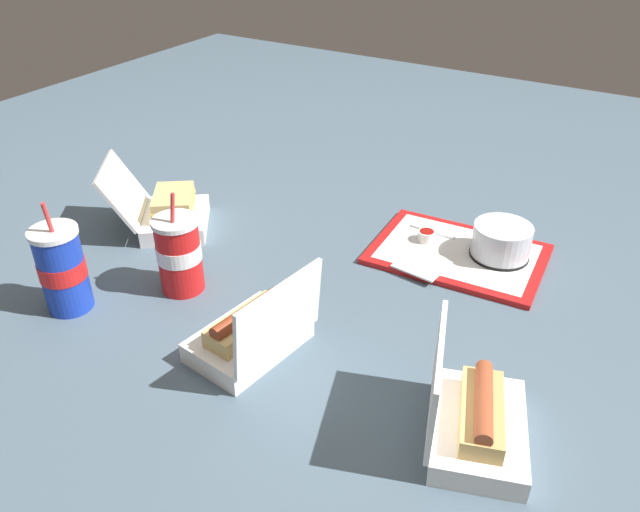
{
  "coord_description": "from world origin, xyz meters",
  "views": [
    {
      "loc": [
        0.56,
        -0.97,
        0.74
      ],
      "look_at": [
        -0.0,
        -0.03,
        0.05
      ],
      "focal_mm": 35.0,
      "sensor_mm": 36.0,
      "label": 1
    }
  ],
  "objects_px": {
    "clamshell_hotdog_corner": "(252,333)",
    "soda_cup_left": "(62,269)",
    "clamshell_hotdog_front": "(474,419)",
    "soda_cup_front": "(179,254)",
    "cake_container": "(501,242)",
    "food_tray": "(458,254)",
    "clamshell_sandwich_left": "(169,212)",
    "ketchup_cup": "(426,235)",
    "plastic_fork": "(433,231)"
  },
  "relations": [
    {
      "from": "clamshell_sandwich_left",
      "to": "clamshell_hotdog_corner",
      "type": "bearing_deg",
      "value": -30.95
    },
    {
      "from": "plastic_fork",
      "to": "soda_cup_left",
      "type": "xyz_separation_m",
      "value": [
        -0.51,
        -0.62,
        0.07
      ]
    },
    {
      "from": "plastic_fork",
      "to": "soda_cup_front",
      "type": "distance_m",
      "value": 0.59
    },
    {
      "from": "soda_cup_left",
      "to": "clamshell_hotdog_corner",
      "type": "bearing_deg",
      "value": 11.5
    },
    {
      "from": "food_tray",
      "to": "soda_cup_left",
      "type": "height_order",
      "value": "soda_cup_left"
    },
    {
      "from": "food_tray",
      "to": "soda_cup_front",
      "type": "height_order",
      "value": "soda_cup_front"
    },
    {
      "from": "soda_cup_front",
      "to": "cake_container",
      "type": "bearing_deg",
      "value": 39.76
    },
    {
      "from": "clamshell_hotdog_corner",
      "to": "clamshell_sandwich_left",
      "type": "bearing_deg",
      "value": 149.05
    },
    {
      "from": "food_tray",
      "to": "soda_cup_left",
      "type": "xyz_separation_m",
      "value": [
        -0.59,
        -0.57,
        0.08
      ]
    },
    {
      "from": "ketchup_cup",
      "to": "clamshell_hotdog_corner",
      "type": "bearing_deg",
      "value": -103.78
    },
    {
      "from": "ketchup_cup",
      "to": "clamshell_hotdog_corner",
      "type": "distance_m",
      "value": 0.51
    },
    {
      "from": "cake_container",
      "to": "clamshell_hotdog_front",
      "type": "bearing_deg",
      "value": -76.91
    },
    {
      "from": "cake_container",
      "to": "ketchup_cup",
      "type": "relative_size",
      "value": 3.22
    },
    {
      "from": "food_tray",
      "to": "clamshell_sandwich_left",
      "type": "height_order",
      "value": "clamshell_sandwich_left"
    },
    {
      "from": "food_tray",
      "to": "ketchup_cup",
      "type": "xyz_separation_m",
      "value": [
        -0.08,
        0.01,
        0.02
      ]
    },
    {
      "from": "soda_cup_front",
      "to": "soda_cup_left",
      "type": "xyz_separation_m",
      "value": [
        -0.15,
        -0.16,
        0.01
      ]
    },
    {
      "from": "clamshell_hotdog_corner",
      "to": "clamshell_sandwich_left",
      "type": "distance_m",
      "value": 0.51
    },
    {
      "from": "ketchup_cup",
      "to": "clamshell_sandwich_left",
      "type": "relative_size",
      "value": 0.14
    },
    {
      "from": "cake_container",
      "to": "clamshell_hotdog_corner",
      "type": "bearing_deg",
      "value": -118.68
    },
    {
      "from": "clamshell_hotdog_corner",
      "to": "soda_cup_front",
      "type": "bearing_deg",
      "value": 160.54
    },
    {
      "from": "cake_container",
      "to": "plastic_fork",
      "type": "xyz_separation_m",
      "value": [
        -0.16,
        0.02,
        -0.03
      ]
    },
    {
      "from": "plastic_fork",
      "to": "clamshell_hotdog_front",
      "type": "bearing_deg",
      "value": -57.75
    },
    {
      "from": "food_tray",
      "to": "plastic_fork",
      "type": "distance_m",
      "value": 0.1
    },
    {
      "from": "clamshell_hotdog_front",
      "to": "plastic_fork",
      "type": "bearing_deg",
      "value": 117.88
    },
    {
      "from": "plastic_fork",
      "to": "soda_cup_front",
      "type": "height_order",
      "value": "soda_cup_front"
    },
    {
      "from": "clamshell_hotdog_front",
      "to": "soda_cup_left",
      "type": "relative_size",
      "value": 1.02
    },
    {
      "from": "clamshell_hotdog_corner",
      "to": "plastic_fork",
      "type": "bearing_deg",
      "value": 77.4
    },
    {
      "from": "cake_container",
      "to": "ketchup_cup",
      "type": "xyz_separation_m",
      "value": [
        -0.16,
        -0.02,
        -0.02
      ]
    },
    {
      "from": "clamshell_hotdog_corner",
      "to": "clamshell_hotdog_front",
      "type": "xyz_separation_m",
      "value": [
        0.4,
        0.01,
        0.0
      ]
    },
    {
      "from": "plastic_fork",
      "to": "clamshell_sandwich_left",
      "type": "xyz_separation_m",
      "value": [
        -0.55,
        -0.28,
        0.03
      ]
    },
    {
      "from": "ketchup_cup",
      "to": "clamshell_hotdog_front",
      "type": "bearing_deg",
      "value": -60.12
    },
    {
      "from": "ketchup_cup",
      "to": "clamshell_sandwich_left",
      "type": "bearing_deg",
      "value": -156.73
    },
    {
      "from": "clamshell_hotdog_front",
      "to": "soda_cup_front",
      "type": "height_order",
      "value": "soda_cup_front"
    },
    {
      "from": "plastic_fork",
      "to": "clamshell_sandwich_left",
      "type": "relative_size",
      "value": 0.38
    },
    {
      "from": "clamshell_hotdog_front",
      "to": "soda_cup_front",
      "type": "bearing_deg",
      "value": 173.25
    },
    {
      "from": "clamshell_hotdog_front",
      "to": "ketchup_cup",
      "type": "bearing_deg",
      "value": 119.88
    },
    {
      "from": "food_tray",
      "to": "clamshell_hotdog_corner",
      "type": "height_order",
      "value": "clamshell_hotdog_corner"
    },
    {
      "from": "clamshell_sandwich_left",
      "to": "clamshell_hotdog_front",
      "type": "bearing_deg",
      "value": -16.71
    },
    {
      "from": "plastic_fork",
      "to": "clamshell_hotdog_front",
      "type": "height_order",
      "value": "clamshell_hotdog_front"
    },
    {
      "from": "food_tray",
      "to": "clamshell_hotdog_front",
      "type": "xyz_separation_m",
      "value": [
        0.2,
        -0.48,
        0.03
      ]
    },
    {
      "from": "plastic_fork",
      "to": "clamshell_sandwich_left",
      "type": "distance_m",
      "value": 0.62
    },
    {
      "from": "cake_container",
      "to": "soda_cup_left",
      "type": "bearing_deg",
      "value": -138.22
    },
    {
      "from": "food_tray",
      "to": "clamshell_hotdog_corner",
      "type": "bearing_deg",
      "value": -112.29
    },
    {
      "from": "ketchup_cup",
      "to": "soda_cup_front",
      "type": "distance_m",
      "value": 0.55
    },
    {
      "from": "cake_container",
      "to": "soda_cup_front",
      "type": "relative_size",
      "value": 0.58
    },
    {
      "from": "clamshell_hotdog_corner",
      "to": "food_tray",
      "type": "bearing_deg",
      "value": 67.71
    },
    {
      "from": "food_tray",
      "to": "clamshell_hotdog_front",
      "type": "bearing_deg",
      "value": -67.29
    },
    {
      "from": "clamshell_hotdog_corner",
      "to": "soda_cup_left",
      "type": "relative_size",
      "value": 0.95
    },
    {
      "from": "soda_cup_front",
      "to": "soda_cup_left",
      "type": "bearing_deg",
      "value": -131.95
    },
    {
      "from": "food_tray",
      "to": "ketchup_cup",
      "type": "relative_size",
      "value": 9.63
    }
  ]
}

